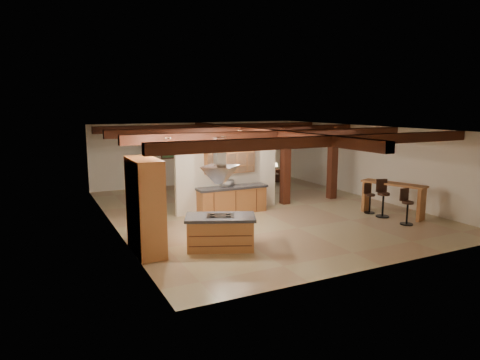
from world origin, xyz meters
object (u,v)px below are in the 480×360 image
at_px(kitchen_island, 220,232).
at_px(sofa, 259,176).
at_px(dining_table, 240,189).
at_px(bar_counter, 393,194).

xyz_separation_m(kitchen_island, sofa, (5.66, 8.28, -0.16)).
height_order(dining_table, sofa, dining_table).
distance_m(sofa, bar_counter, 7.79).
height_order(kitchen_island, sofa, kitchen_island).
xyz_separation_m(dining_table, bar_counter, (3.29, -5.00, 0.43)).
xyz_separation_m(kitchen_island, dining_table, (3.30, 5.56, -0.12)).
height_order(dining_table, bar_counter, bar_counter).
relative_size(kitchen_island, sofa, 1.04).
relative_size(sofa, bar_counter, 0.89).
bearing_deg(sofa, dining_table, 63.65).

